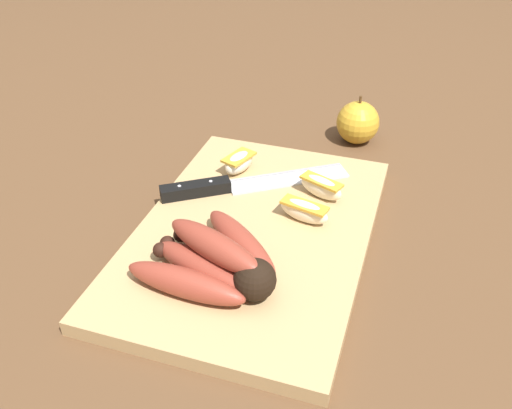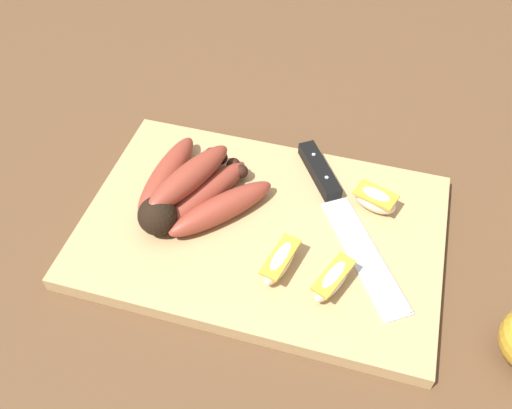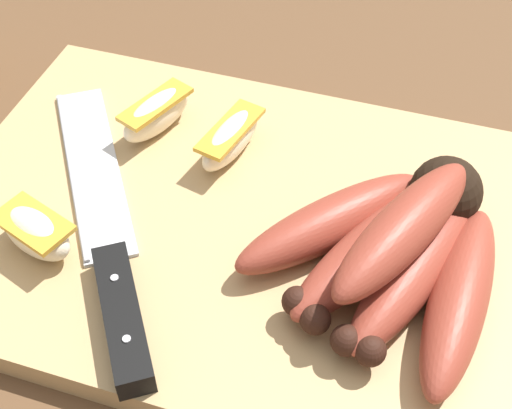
{
  "view_description": "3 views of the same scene",
  "coord_description": "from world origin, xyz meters",
  "views": [
    {
      "loc": [
        0.54,
        0.2,
        0.47
      ],
      "look_at": [
        -0.03,
        0.01,
        0.05
      ],
      "focal_mm": 39.62,
      "sensor_mm": 36.0,
      "label": 1
    },
    {
      "loc": [
        -0.13,
        0.43,
        0.56
      ],
      "look_at": [
        -0.01,
        0.01,
        0.05
      ],
      "focal_mm": 38.9,
      "sensor_mm": 36.0,
      "label": 2
    },
    {
      "loc": [
        0.08,
        -0.29,
        0.39
      ],
      "look_at": [
        -0.01,
        0.01,
        0.05
      ],
      "focal_mm": 49.94,
      "sensor_mm": 36.0,
      "label": 3
    }
  ],
  "objects": [
    {
      "name": "ground_plane",
      "position": [
        0.0,
        0.0,
        0.0
      ],
      "size": [
        6.0,
        6.0,
        0.0
      ],
      "primitive_type": "plane",
      "color": "brown"
    },
    {
      "name": "cutting_board",
      "position": [
        -0.02,
        0.01,
        0.01
      ],
      "size": [
        0.44,
        0.3,
        0.02
      ],
      "primitive_type": "cube",
      "color": "tan",
      "rests_on": "ground_plane"
    },
    {
      "name": "banana_bunch",
      "position": [
        0.08,
        0.0,
        0.04
      ],
      "size": [
        0.17,
        0.18,
        0.06
      ],
      "color": "black",
      "rests_on": "cutting_board"
    },
    {
      "name": "chefs_knife",
      "position": [
        -0.1,
        -0.05,
        0.03
      ],
      "size": [
        0.18,
        0.25,
        0.02
      ],
      "color": "silver",
      "rests_on": "cutting_board"
    },
    {
      "name": "apple_wedge_near",
      "position": [
        -0.12,
        0.08,
        0.04
      ],
      "size": [
        0.04,
        0.07,
        0.03
      ],
      "color": "#F4E5C1",
      "rests_on": "cutting_board"
    },
    {
      "name": "apple_wedge_middle",
      "position": [
        -0.15,
        -0.05,
        0.04
      ],
      "size": [
        0.06,
        0.04,
        0.03
      ],
      "color": "#F4E5C1",
      "rests_on": "cutting_board"
    },
    {
      "name": "apple_wedge_far",
      "position": [
        -0.05,
        0.07,
        0.04
      ],
      "size": [
        0.04,
        0.07,
        0.03
      ],
      "color": "#F4E5C1",
      "rests_on": "cutting_board"
    }
  ]
}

